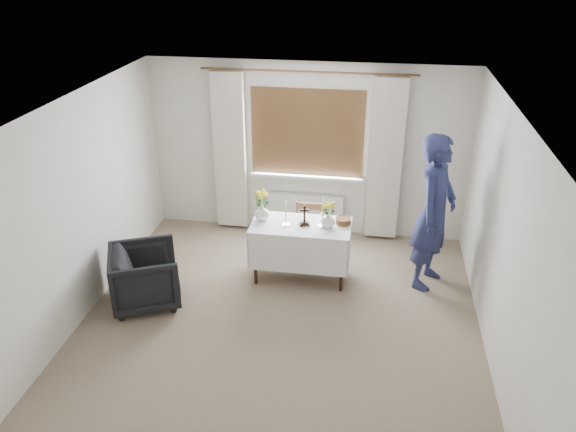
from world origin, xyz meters
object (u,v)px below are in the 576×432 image
object	(u,v)px
person	(434,212)
flower_vase_right	(328,220)
flower_vase_left	(262,212)
wooden_chair	(308,236)
altar_table	(301,251)
wooden_cross	(304,215)
armchair	(145,276)

from	to	relation	value
person	flower_vase_right	size ratio (longest dim) A/B	10.51
person	flower_vase_left	xyz separation A→B (m)	(-2.10, -0.08, -0.12)
flower_vase_right	wooden_chair	bearing A→B (deg)	127.79
altar_table	wooden_cross	world-z (taller)	wooden_cross
wooden_chair	flower_vase_right	bearing A→B (deg)	-54.27
person	flower_vase_right	world-z (taller)	person
person	wooden_cross	size ratio (longest dim) A/B	7.25
altar_table	person	bearing A→B (deg)	5.23
altar_table	flower_vase_left	xyz separation A→B (m)	(-0.50, 0.06, 0.48)
wooden_chair	flower_vase_left	size ratio (longest dim) A/B	4.02
wooden_cross	altar_table	bearing A→B (deg)	158.22
wooden_cross	flower_vase_right	world-z (taller)	wooden_cross
flower_vase_left	flower_vase_right	world-z (taller)	flower_vase_left
altar_table	flower_vase_left	bearing A→B (deg)	172.83
armchair	wooden_cross	xyz separation A→B (m)	(1.78, 0.83, 0.54)
wooden_cross	flower_vase_left	xyz separation A→B (m)	(-0.54, 0.07, -0.03)
armchair	flower_vase_left	world-z (taller)	flower_vase_left
flower_vase_right	armchair	bearing A→B (deg)	-158.28
wooden_cross	flower_vase_right	xyz separation A→B (m)	(0.29, -0.01, -0.04)
altar_table	flower_vase_left	size ratio (longest dim) A/B	6.05
altar_table	armchair	size ratio (longest dim) A/B	1.58
altar_table	wooden_chair	size ratio (longest dim) A/B	1.50
armchair	flower_vase_left	xyz separation A→B (m)	(1.24, 0.90, 0.51)
wooden_cross	wooden_chair	bearing A→B (deg)	74.72
armchair	wooden_cross	bearing A→B (deg)	-88.88
wooden_chair	flower_vase_right	distance (m)	0.65
armchair	flower_vase_right	world-z (taller)	flower_vase_right
altar_table	armchair	xyz separation A→B (m)	(-1.74, -0.84, -0.02)
altar_table	flower_vase_right	world-z (taller)	flower_vase_right
person	flower_vase_left	size ratio (longest dim) A/B	9.58
flower_vase_right	wooden_cross	bearing A→B (deg)	178.78
altar_table	flower_vase_right	distance (m)	0.58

